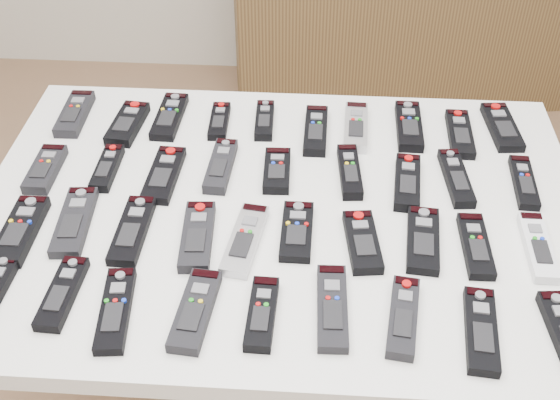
# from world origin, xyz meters

# --- Properties ---
(table) EXTENTS (1.25, 0.88, 0.78)m
(table) POSITION_xyz_m (0.10, 0.07, 0.72)
(table) COLOR white
(table) RESTS_ON ground
(sideboard) EXTENTS (1.56, 0.62, 0.76)m
(sideboard) POSITION_xyz_m (0.57, 1.78, 0.38)
(sideboard) COLOR #46311C
(sideboard) RESTS_ON ground
(remote_0) EXTENTS (0.06, 0.18, 0.02)m
(remote_0) POSITION_xyz_m (-0.41, 0.36, 0.79)
(remote_0) COLOR black
(remote_0) RESTS_ON table
(remote_1) EXTENTS (0.08, 0.17, 0.02)m
(remote_1) POSITION_xyz_m (-0.27, 0.33, 0.79)
(remote_1) COLOR black
(remote_1) RESTS_ON table
(remote_2) EXTENTS (0.06, 0.18, 0.02)m
(remote_2) POSITION_xyz_m (-0.18, 0.37, 0.79)
(remote_2) COLOR black
(remote_2) RESTS_ON table
(remote_3) EXTENTS (0.05, 0.14, 0.02)m
(remote_3) POSITION_xyz_m (-0.06, 0.36, 0.79)
(remote_3) COLOR black
(remote_3) RESTS_ON table
(remote_4) EXTENTS (0.05, 0.15, 0.02)m
(remote_4) POSITION_xyz_m (0.05, 0.36, 0.79)
(remote_4) COLOR black
(remote_4) RESTS_ON table
(remote_5) EXTENTS (0.05, 0.18, 0.02)m
(remote_5) POSITION_xyz_m (0.17, 0.33, 0.79)
(remote_5) COLOR black
(remote_5) RESTS_ON table
(remote_6) EXTENTS (0.06, 0.18, 0.02)m
(remote_6) POSITION_xyz_m (0.26, 0.35, 0.79)
(remote_6) COLOR #B7B7BC
(remote_6) RESTS_ON table
(remote_7) EXTENTS (0.06, 0.18, 0.02)m
(remote_7) POSITION_xyz_m (0.39, 0.36, 0.79)
(remote_7) COLOR black
(remote_7) RESTS_ON table
(remote_8) EXTENTS (0.06, 0.18, 0.02)m
(remote_8) POSITION_xyz_m (0.50, 0.34, 0.79)
(remote_8) COLOR black
(remote_8) RESTS_ON table
(remote_9) EXTENTS (0.08, 0.18, 0.02)m
(remote_9) POSITION_xyz_m (0.60, 0.37, 0.79)
(remote_9) COLOR black
(remote_9) RESTS_ON table
(remote_10) EXTENTS (0.05, 0.15, 0.02)m
(remote_10) POSITION_xyz_m (-0.41, 0.15, 0.79)
(remote_10) COLOR black
(remote_10) RESTS_ON table
(remote_11) EXTENTS (0.04, 0.15, 0.02)m
(remote_11) POSITION_xyz_m (-0.28, 0.16, 0.79)
(remote_11) COLOR black
(remote_11) RESTS_ON table
(remote_12) EXTENTS (0.07, 0.18, 0.02)m
(remote_12) POSITION_xyz_m (-0.15, 0.14, 0.79)
(remote_12) COLOR black
(remote_12) RESTS_ON table
(remote_13) EXTENTS (0.06, 0.17, 0.02)m
(remote_13) POSITION_xyz_m (-0.03, 0.18, 0.79)
(remote_13) COLOR black
(remote_13) RESTS_ON table
(remote_14) EXTENTS (0.06, 0.14, 0.02)m
(remote_14) POSITION_xyz_m (0.09, 0.17, 0.79)
(remote_14) COLOR black
(remote_14) RESTS_ON table
(remote_15) EXTENTS (0.06, 0.17, 0.02)m
(remote_15) POSITION_xyz_m (0.25, 0.18, 0.79)
(remote_15) COLOR black
(remote_15) RESTS_ON table
(remote_16) EXTENTS (0.07, 0.18, 0.02)m
(remote_16) POSITION_xyz_m (0.37, 0.15, 0.79)
(remote_16) COLOR black
(remote_16) RESTS_ON table
(remote_17) EXTENTS (0.06, 0.18, 0.02)m
(remote_17) POSITION_xyz_m (0.47, 0.17, 0.79)
(remote_17) COLOR black
(remote_17) RESTS_ON table
(remote_18) EXTENTS (0.05, 0.17, 0.02)m
(remote_18) POSITION_xyz_m (0.61, 0.17, 0.79)
(remote_18) COLOR black
(remote_18) RESTS_ON table
(remote_19) EXTENTS (0.06, 0.18, 0.02)m
(remote_19) POSITION_xyz_m (-0.40, -0.05, 0.79)
(remote_19) COLOR black
(remote_19) RESTS_ON table
(remote_20) EXTENTS (0.07, 0.20, 0.02)m
(remote_20) POSITION_xyz_m (-0.30, -0.02, 0.79)
(remote_20) COLOR black
(remote_20) RESTS_ON table
(remote_21) EXTENTS (0.06, 0.19, 0.02)m
(remote_21) POSITION_xyz_m (-0.18, -0.03, 0.79)
(remote_21) COLOR black
(remote_21) RESTS_ON table
(remote_22) EXTENTS (0.07, 0.18, 0.02)m
(remote_22) POSITION_xyz_m (-0.05, -0.04, 0.79)
(remote_22) COLOR black
(remote_22) RESTS_ON table
(remote_23) EXTENTS (0.08, 0.20, 0.02)m
(remote_23) POSITION_xyz_m (0.04, -0.05, 0.79)
(remote_23) COLOR #B7B7BC
(remote_23) RESTS_ON table
(remote_24) EXTENTS (0.06, 0.16, 0.02)m
(remote_24) POSITION_xyz_m (0.14, -0.01, 0.79)
(remote_24) COLOR black
(remote_24) RESTS_ON table
(remote_25) EXTENTS (0.08, 0.17, 0.02)m
(remote_25) POSITION_xyz_m (0.27, -0.04, 0.79)
(remote_25) COLOR black
(remote_25) RESTS_ON table
(remote_26) EXTENTS (0.08, 0.18, 0.02)m
(remote_26) POSITION_xyz_m (0.39, -0.02, 0.79)
(remote_26) COLOR black
(remote_26) RESTS_ON table
(remote_27) EXTENTS (0.05, 0.17, 0.02)m
(remote_27) POSITION_xyz_m (0.48, -0.03, 0.79)
(remote_27) COLOR black
(remote_27) RESTS_ON table
(remote_28) EXTENTS (0.05, 0.18, 0.02)m
(remote_28) POSITION_xyz_m (0.60, -0.03, 0.79)
(remote_28) COLOR silver
(remote_28) RESTS_ON table
(remote_30) EXTENTS (0.05, 0.17, 0.02)m
(remote_30) POSITION_xyz_m (-0.27, -0.20, 0.79)
(remote_30) COLOR black
(remote_30) RESTS_ON table
(remote_31) EXTENTS (0.07, 0.19, 0.02)m
(remote_31) POSITION_xyz_m (-0.16, -0.24, 0.79)
(remote_31) COLOR black
(remote_31) RESTS_ON table
(remote_32) EXTENTS (0.07, 0.18, 0.02)m
(remote_32) POSITION_xyz_m (-0.02, -0.23, 0.79)
(remote_32) COLOR black
(remote_32) RESTS_ON table
(remote_33) EXTENTS (0.05, 0.16, 0.02)m
(remote_33) POSITION_xyz_m (0.09, -0.23, 0.79)
(remote_33) COLOR black
(remote_33) RESTS_ON table
(remote_34) EXTENTS (0.06, 0.19, 0.02)m
(remote_34) POSITION_xyz_m (0.21, -0.21, 0.79)
(remote_34) COLOR black
(remote_34) RESTS_ON table
(remote_35) EXTENTS (0.07, 0.18, 0.02)m
(remote_35) POSITION_xyz_m (0.33, -0.22, 0.79)
(remote_35) COLOR black
(remote_35) RESTS_ON table
(remote_36) EXTENTS (0.07, 0.18, 0.02)m
(remote_36) POSITION_xyz_m (0.46, -0.24, 0.79)
(remote_36) COLOR black
(remote_36) RESTS_ON table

